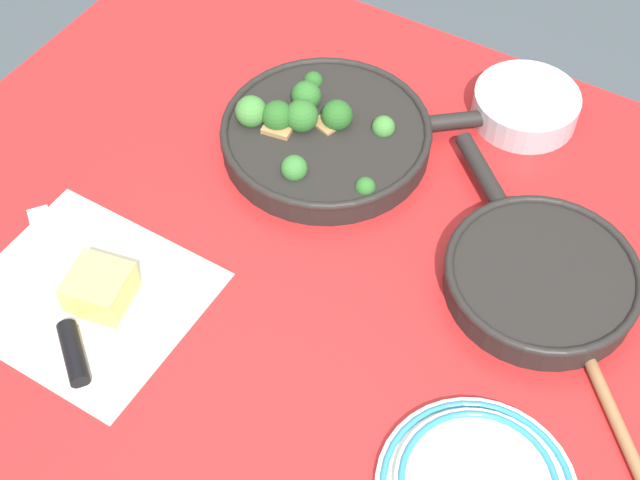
{
  "coord_description": "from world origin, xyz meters",
  "views": [
    {
      "loc": [
        0.36,
        -0.61,
        1.67
      ],
      "look_at": [
        0.0,
        0.0,
        0.77
      ],
      "focal_mm": 50.0,
      "sensor_mm": 36.0,
      "label": 1
    }
  ],
  "objects": [
    {
      "name": "dining_table_red",
      "position": [
        0.0,
        0.0,
        0.67
      ],
      "size": [
        1.18,
        0.97,
        0.75
      ],
      "color": "red",
      "rests_on": "ground_plane"
    },
    {
      "name": "wooden_spoon",
      "position": [
        0.37,
        0.0,
        0.75
      ],
      "size": [
        0.28,
        0.31,
        0.02
      ],
      "rotation": [
        0.0,
        0.0,
        2.3
      ],
      "color": "#996B42",
      "rests_on": "dining_table_red"
    },
    {
      "name": "cheese_block",
      "position": [
        -0.19,
        -0.21,
        0.77
      ],
      "size": [
        0.08,
        0.08,
        0.05
      ],
      "color": "#EACC66",
      "rests_on": "dining_table_red"
    },
    {
      "name": "prep_bowl_steel",
      "position": [
        0.13,
        0.37,
        0.77
      ],
      "size": [
        0.15,
        0.15,
        0.05
      ],
      "color": "#B7B7BC",
      "rests_on": "dining_table_red"
    },
    {
      "name": "parchment_sheet",
      "position": [
        -0.21,
        -0.21,
        0.75
      ],
      "size": [
        0.28,
        0.25,
        0.0
      ],
      "color": "silver",
      "rests_on": "dining_table_red"
    },
    {
      "name": "ground_plane",
      "position": [
        0.0,
        0.0,
        0.0
      ],
      "size": [
        14.0,
        14.0,
        0.0
      ],
      "primitive_type": "plane",
      "color": "#424C51"
    },
    {
      "name": "skillet_eggs",
      "position": [
        0.27,
        0.09,
        0.77
      ],
      "size": [
        0.32,
        0.3,
        0.04
      ],
      "rotation": [
        0.0,
        0.0,
        2.4
      ],
      "color": "black",
      "rests_on": "dining_table_red"
    },
    {
      "name": "grater_knife",
      "position": [
        -0.22,
        -0.25,
        0.75
      ],
      "size": [
        0.25,
        0.2,
        0.02
      ],
      "rotation": [
        0.0,
        0.0,
        2.48
      ],
      "color": "silver",
      "rests_on": "dining_table_red"
    },
    {
      "name": "skillet_broccoli",
      "position": [
        -0.09,
        0.17,
        0.77
      ],
      "size": [
        0.39,
        0.35,
        0.08
      ],
      "rotation": [
        0.0,
        0.0,
        0.68
      ],
      "color": "black",
      "rests_on": "dining_table_red"
    }
  ]
}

